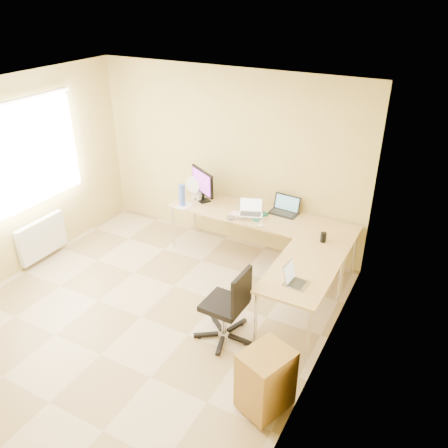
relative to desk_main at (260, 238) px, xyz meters
The scene contains 24 objects.
floor 2.02m from the desk_main, 111.40° to the right, with size 4.50×4.50×0.00m, color #C5AE92.
ceiling 2.99m from the desk_main, 111.40° to the right, with size 4.50×4.50×0.00m, color white.
wall_back 1.25m from the desk_main, 151.11° to the left, with size 4.50×4.50×0.00m, color tan.
wall_right 2.49m from the desk_main, 53.38° to the right, with size 4.50×4.50×0.00m, color tan.
desk_main is the anchor object (origin of this frame).
desk_return 1.40m from the desk_main, 45.73° to the right, with size 0.70×1.30×0.73m, color tan.
monitor 1.13m from the desk_main, behind, with size 0.57×0.18×0.49m, color black.
book_stack 0.39m from the desk_main, 103.47° to the right, with size 0.19×0.26×0.04m, color #145D4A.
laptop_center 0.54m from the desk_main, 126.57° to the right, with size 0.34×0.26×0.22m, color silver.
laptop_black 0.59m from the desk_main, 37.59° to the left, with size 0.39×0.29×0.24m, color black.
keyboard 0.43m from the desk_main, 134.73° to the right, with size 0.49×0.14×0.02m, color white.
mouse 0.50m from the desk_main, 64.95° to the right, with size 0.09×0.06×0.03m, color silver.
mug 1.09m from the desk_main, behind, with size 0.10×0.10×0.10m, color silver.
cd_stack 0.57m from the desk_main, 136.25° to the right, with size 0.12×0.12×0.03m, color #9D9DBE.
water_bottle 1.27m from the desk_main, 167.65° to the right, with size 0.09×0.09×0.32m, color #4161C0.
papers 1.19m from the desk_main, 167.24° to the right, with size 0.18×0.26×0.01m, color white.
white_box 1.13m from the desk_main, 169.10° to the left, with size 0.23×0.16×0.08m, color silver.
desk_fan 1.23m from the desk_main, behind, with size 0.24×0.24×0.31m, color white.
black_cup 1.11m from the desk_main, 16.92° to the right, with size 0.07×0.07×0.13m, color black.
laptop_return 1.71m from the desk_main, 52.53° to the right, with size 0.22×0.28×0.19m, color #AEACB7.
office_chair 1.70m from the desk_main, 79.24° to the right, with size 0.56×0.56×0.94m, color black.
cabinet 2.61m from the desk_main, 64.48° to the right, with size 0.37×0.46×0.64m, color brown.
radiator 3.11m from the desk_main, 152.24° to the right, with size 0.09×0.80×0.55m, color white.
window 3.35m from the desk_main, 152.41° to the right, with size 0.10×1.80×1.40m, color white.
Camera 1 is at (2.95, -3.36, 3.60)m, focal length 36.70 mm.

